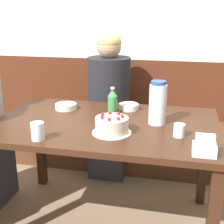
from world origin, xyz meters
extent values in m
plane|color=#846B51|center=(0.00, 0.00, 0.00)|extent=(12.00, 12.00, 0.00)
cube|color=#4C2314|center=(0.00, 1.05, 0.48)|extent=(4.80, 0.04, 0.96)
cube|color=#56331E|center=(0.00, 0.83, 0.22)|extent=(2.24, 0.38, 0.44)
cube|color=#381E11|center=(0.00, 0.00, 0.71)|extent=(1.37, 0.87, 0.03)
cube|color=#381E11|center=(-0.63, 0.38, 0.34)|extent=(0.06, 0.06, 0.69)
cube|color=#381E11|center=(0.63, 0.38, 0.34)|extent=(0.06, 0.06, 0.69)
cylinder|color=white|center=(0.08, -0.17, 0.73)|extent=(0.22, 0.22, 0.01)
cylinder|color=beige|center=(0.08, -0.17, 0.77)|extent=(0.18, 0.18, 0.08)
sphere|color=red|center=(0.08, -0.23, 0.82)|extent=(0.02, 0.02, 0.02)
sphere|color=red|center=(0.13, -0.21, 0.82)|extent=(0.02, 0.02, 0.02)
sphere|color=red|center=(0.14, -0.16, 0.82)|extent=(0.02, 0.02, 0.02)
sphere|color=red|center=(0.11, -0.12, 0.82)|extent=(0.02, 0.02, 0.02)
sphere|color=red|center=(0.06, -0.12, 0.82)|extent=(0.02, 0.02, 0.02)
sphere|color=red|center=(0.03, -0.16, 0.82)|extent=(0.02, 0.02, 0.02)
sphere|color=red|center=(0.03, -0.21, 0.82)|extent=(0.02, 0.02, 0.02)
cylinder|color=white|center=(0.31, 0.04, 0.84)|extent=(0.10, 0.10, 0.24)
cylinder|color=#28479E|center=(0.31, 0.04, 0.97)|extent=(0.09, 0.09, 0.02)
cylinder|color=#388E4C|center=(0.01, 0.18, 0.78)|extent=(0.06, 0.06, 0.12)
cone|color=#388E4C|center=(0.01, 0.18, 0.86)|extent=(0.06, 0.06, 0.05)
cylinder|color=silver|center=(0.01, 0.18, 0.89)|extent=(0.03, 0.03, 0.01)
cube|color=white|center=(0.56, -0.35, 0.75)|extent=(0.11, 0.08, 0.05)
cube|color=white|center=(0.56, -0.35, 0.80)|extent=(0.09, 0.03, 0.05)
cylinder|color=white|center=(0.10, 0.29, 0.74)|extent=(0.14, 0.14, 0.04)
cylinder|color=white|center=(-0.33, 0.20, 0.74)|extent=(0.15, 0.15, 0.04)
cylinder|color=silver|center=(-0.28, -0.35, 0.77)|extent=(0.07, 0.07, 0.10)
cylinder|color=silver|center=(0.45, -0.14, 0.76)|extent=(0.06, 0.06, 0.07)
cube|color=#33333D|center=(-0.14, 0.69, 0.23)|extent=(0.30, 0.34, 0.45)
cylinder|color=black|center=(-0.14, 0.69, 0.73)|extent=(0.35, 0.35, 0.57)
sphere|color=tan|center=(-0.14, 0.69, 1.11)|extent=(0.20, 0.20, 0.20)
ellipsoid|color=tan|center=(-0.14, 0.69, 1.14)|extent=(0.20, 0.20, 0.15)
camera|label=1|loc=(0.44, -1.74, 1.36)|focal=50.00mm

